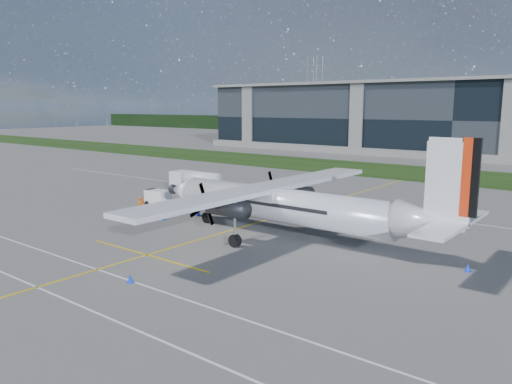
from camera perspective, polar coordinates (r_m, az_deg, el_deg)
ground at (r=74.53m, az=14.41°, el=1.59°), size 400.00×400.00×0.00m
grass_strip at (r=81.85m, az=16.70°, el=2.21°), size 400.00×18.00×0.04m
terminal_building at (r=111.64m, az=23.05°, el=7.62°), size 120.00×20.00×15.00m
pylon_west at (r=208.79m, az=6.70°, el=11.04°), size 9.00×4.60×30.00m
yellow_taxiway_centerline at (r=47.23m, az=2.80°, el=-2.74°), size 0.20×70.00×0.01m
white_lane_line at (r=34.24m, az=-26.15°, el=-8.65°), size 90.00×0.15×0.01m
turboprop_aircraft at (r=38.22m, az=4.03°, el=0.67°), size 27.02×28.02×8.41m
fuel_tanker_truck at (r=59.08m, az=-7.19°, el=1.09°), size 7.40×2.40×2.77m
baggage_tug at (r=52.55m, az=-11.14°, el=-0.70°), size 2.81×1.69×1.69m
ground_crew_person at (r=47.81m, az=-12.99°, el=-1.52°), size 0.83×1.01×2.15m
safety_cone_tail at (r=34.30m, az=23.06°, el=-7.96°), size 0.36×0.36×0.50m
safety_cone_portwing at (r=30.66m, az=-14.18°, el=-9.54°), size 0.36×0.36×0.50m
safety_cone_fwd at (r=48.81m, az=-9.79°, el=-2.17°), size 0.36×0.36×0.50m
safety_cone_nose_port at (r=46.32m, az=-10.49°, el=-2.84°), size 0.36×0.36×0.50m
safety_cone_nose_stbd at (r=47.63m, az=-6.57°, el=-2.39°), size 0.36×0.36×0.50m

